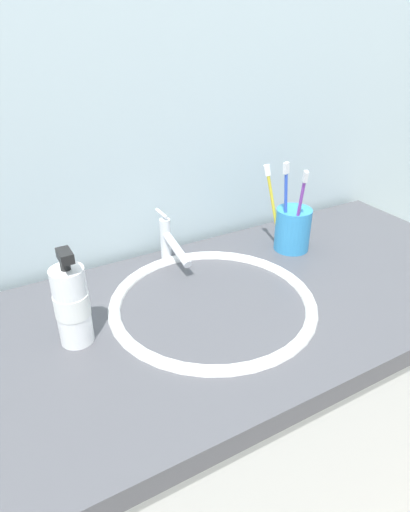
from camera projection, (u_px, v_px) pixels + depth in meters
tiled_wall_back at (151, 119)px, 0.95m from camera, size 2.46×0.04×2.40m
vanity_counter at (220, 461)px, 1.08m from camera, size 1.26×0.52×0.91m
sink_basin at (213, 318)px, 0.88m from camera, size 0.40×0.40×0.11m
faucet at (169, 242)px, 0.98m from camera, size 0.02×0.15×0.11m
toothbrush_cup at (293, 229)px, 1.04m from camera, size 0.08×0.08×0.10m
toothbrush_yellow at (273, 202)px, 1.01m from camera, size 0.05×0.03×0.20m
toothbrush_purple at (299, 208)px, 0.97m from camera, size 0.03×0.05×0.20m
toothbrush_blue at (286, 202)px, 0.99m from camera, size 0.04×0.02×0.21m
soap_dispenser at (72, 305)px, 0.74m from camera, size 0.06×0.06×0.18m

